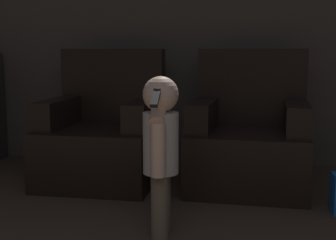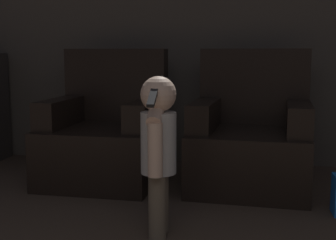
# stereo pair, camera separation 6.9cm
# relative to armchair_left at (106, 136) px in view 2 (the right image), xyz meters

# --- Properties ---
(wall_back) EXTENTS (8.40, 0.05, 2.60)m
(wall_back) POSITION_rel_armchair_left_xyz_m (0.94, 0.70, 0.97)
(wall_back) COLOR #51493F
(wall_back) RESTS_ON ground_plane
(armchair_left) EXTENTS (0.84, 0.86, 0.98)m
(armchair_left) POSITION_rel_armchair_left_xyz_m (0.00, 0.00, 0.00)
(armchair_left) COLOR black
(armchair_left) RESTS_ON ground_plane
(armchair_right) EXTENTS (0.87, 0.89, 0.98)m
(armchair_right) POSITION_rel_armchair_left_xyz_m (1.07, -0.00, 0.00)
(armchair_right) COLOR black
(armchair_right) RESTS_ON ground_plane
(person_toddler) EXTENTS (0.18, 0.33, 0.84)m
(person_toddler) POSITION_rel_armchair_left_xyz_m (0.59, -1.02, 0.16)
(person_toddler) COLOR brown
(person_toddler) RESTS_ON ground_plane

